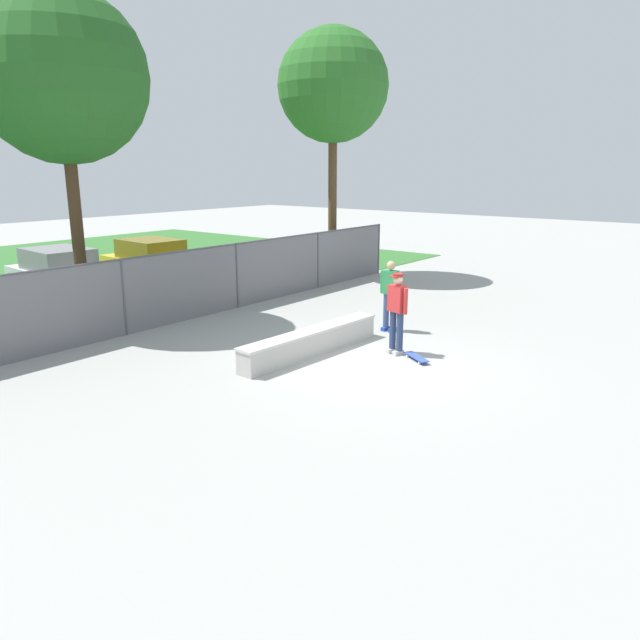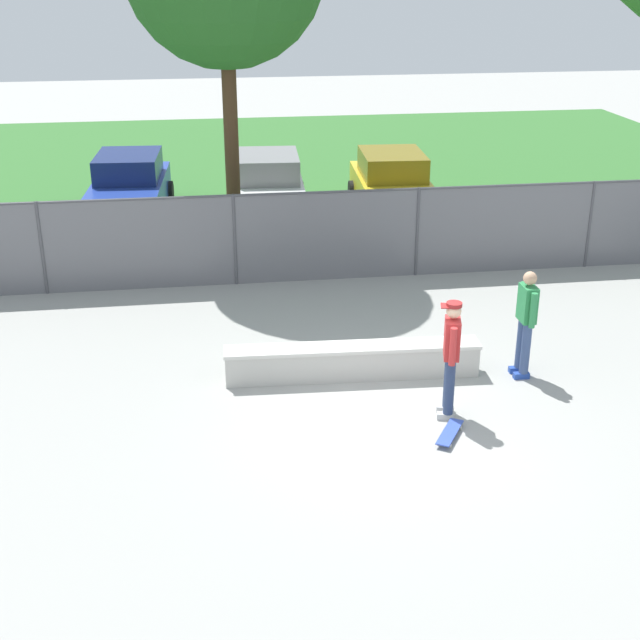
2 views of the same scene
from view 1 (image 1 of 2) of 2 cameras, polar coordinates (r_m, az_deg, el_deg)
name	(u,v)px [view 1 (image 1 of 2)]	position (r m, az deg, el deg)	size (l,w,h in m)	color
ground_plane	(376,364)	(13.05, 5.29, -4.15)	(80.00, 80.00, 0.00)	#9E9E99
grass_strip	(10,278)	(25.74, -27.29, 3.52)	(31.44, 20.00, 0.02)	#336B2D
concrete_ledge	(312,342)	(13.60, -0.79, -2.07)	(4.21, 0.68, 0.57)	#B7B5AD
skateboarder	(397,309)	(13.53, 7.28, 1.00)	(0.36, 0.59, 1.84)	beige
skateboard	(417,357)	(13.38, 9.12, -3.49)	(0.59, 0.79, 0.09)	#334CB2
chainlink_fence	(185,283)	(16.85, -12.63, 3.47)	(19.51, 0.07, 1.94)	#4C4C51
tree_near_left	(62,77)	(17.32, -23.22, 20.34)	(4.27, 4.27, 8.43)	#47301E
tree_near_right	(333,87)	(23.15, 1.24, 21.20)	(4.00, 4.00, 8.94)	#513823
car_white	(61,275)	(20.53, -23.27, 3.94)	(2.21, 4.30, 1.66)	silver
car_yellow	(153,263)	(22.07, -15.49, 5.23)	(2.21, 4.30, 1.66)	gold
bystander	(390,293)	(15.44, 6.67, 2.58)	(0.27, 0.60, 1.82)	#2647A5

